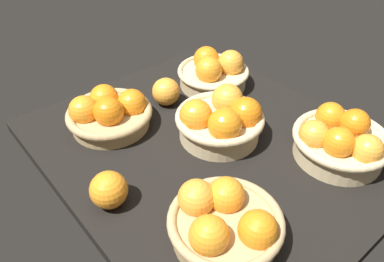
{
  "coord_description": "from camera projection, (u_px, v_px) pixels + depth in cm",
  "views": [
    {
      "loc": [
        52.19,
        -49.79,
        64.33
      ],
      "look_at": [
        -2.82,
        -3.37,
        7.0
      ],
      "focal_mm": 35.31,
      "sensor_mm": 36.0,
      "label": 1
    }
  ],
  "objects": [
    {
      "name": "basket_center",
      "position": [
        221.0,
        120.0,
        0.94
      ],
      "size": [
        22.23,
        22.23,
        11.69
      ],
      "color": "#D3BC8C",
      "rests_on": "market_tray"
    },
    {
      "name": "basket_near_left",
      "position": [
        109.0,
        112.0,
        0.98
      ],
      "size": [
        22.36,
        22.36,
        10.12
      ],
      "color": "tan",
      "rests_on": "market_tray"
    },
    {
      "name": "market_tray",
      "position": [
        209.0,
        148.0,
        0.95
      ],
      "size": [
        84.0,
        72.0,
        3.0
      ],
      "primitive_type": "cube",
      "color": "black",
      "rests_on": "ground"
    },
    {
      "name": "loose_orange_front_gap",
      "position": [
        109.0,
        190.0,
        0.77
      ],
      "size": [
        7.94,
        7.94,
        7.94
      ],
      "primitive_type": "sphere",
      "color": "orange",
      "rests_on": "market_tray"
    },
    {
      "name": "basket_far_left",
      "position": [
        214.0,
        72.0,
        1.14
      ],
      "size": [
        21.55,
        21.55,
        10.99
      ],
      "color": "#D3BC8C",
      "rests_on": "market_tray"
    },
    {
      "name": "basket_near_right",
      "position": [
        224.0,
        222.0,
        0.7
      ],
      "size": [
        21.96,
        21.96,
        10.21
      ],
      "color": "tan",
      "rests_on": "market_tray"
    },
    {
      "name": "loose_orange_back_gap",
      "position": [
        166.0,
        92.0,
        1.06
      ],
      "size": [
        7.85,
        7.85,
        7.85
      ],
      "primitive_type": "sphere",
      "color": "#F49E33",
      "rests_on": "market_tray"
    },
    {
      "name": "basket_far_right",
      "position": [
        340.0,
        141.0,
        0.88
      ],
      "size": [
        22.56,
        22.56,
        11.41
      ],
      "color": "#D3BC8C",
      "rests_on": "market_tray"
    }
  ]
}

